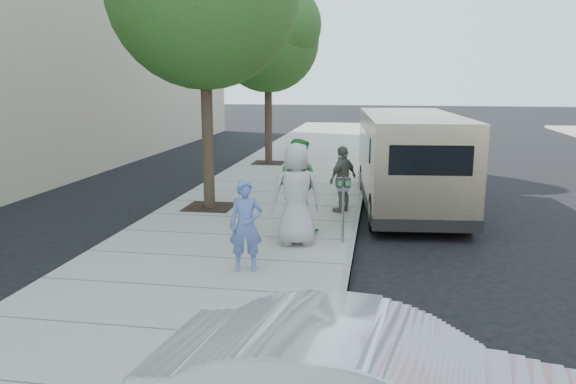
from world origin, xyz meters
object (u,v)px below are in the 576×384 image
(person_officer, at_px, (246,226))
(person_striped_polo, at_px, (343,179))
(parking_meter, at_px, (343,196))
(van, at_px, (409,159))
(person_gray_shirt, at_px, (296,194))
(tree_far, at_px, (269,36))
(person_green_shirt, at_px, (297,186))

(person_officer, height_order, person_striped_polo, person_striped_polo)
(person_officer, bearing_deg, parking_meter, 40.22)
(van, distance_m, person_gray_shirt, 4.73)
(person_officer, bearing_deg, person_gray_shirt, 58.35)
(tree_far, bearing_deg, person_green_shirt, -75.35)
(person_green_shirt, bearing_deg, person_striped_polo, -95.84)
(van, relative_size, person_gray_shirt, 3.39)
(tree_far, distance_m, person_gray_shirt, 11.38)
(tree_far, distance_m, van, 8.76)
(parking_meter, height_order, person_gray_shirt, person_gray_shirt)
(parking_meter, bearing_deg, person_striped_polo, 82.33)
(van, bearing_deg, parking_meter, -115.27)
(parking_meter, relative_size, van, 0.19)
(tree_far, relative_size, person_officer, 4.15)
(van, height_order, person_gray_shirt, van)
(person_green_shirt, xyz_separation_m, person_gray_shirt, (0.12, -0.91, 0.01))
(person_officer, distance_m, person_striped_polo, 4.71)
(person_gray_shirt, relative_size, person_striped_polo, 1.24)
(tree_far, relative_size, van, 0.95)
(tree_far, distance_m, person_officer, 12.86)
(person_green_shirt, bearing_deg, van, -110.14)
(tree_far, relative_size, person_striped_polo, 4.00)
(person_gray_shirt, bearing_deg, person_striped_polo, -121.45)
(person_green_shirt, relative_size, person_striped_polo, 1.23)
(person_gray_shirt, xyz_separation_m, person_striped_polo, (0.71, 2.88, -0.19))
(tree_far, xyz_separation_m, person_officer, (2.00, -12.08, -3.95))
(van, height_order, person_green_shirt, van)
(tree_far, xyz_separation_m, parking_meter, (3.50, -10.18, -3.78))
(tree_far, distance_m, parking_meter, 11.41)
(parking_meter, bearing_deg, person_gray_shirt, -176.02)
(parking_meter, distance_m, person_green_shirt, 1.21)
(person_officer, xyz_separation_m, person_gray_shirt, (0.61, 1.64, 0.22))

